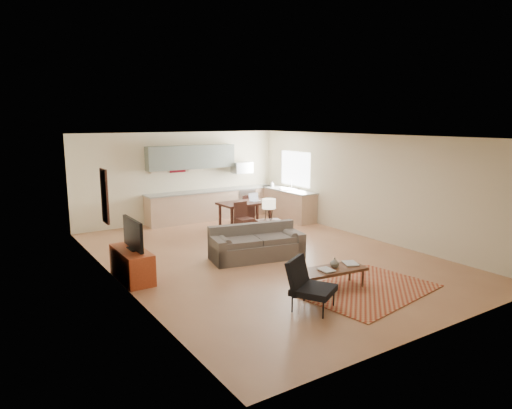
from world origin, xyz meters
TOP-DOWN VIEW (x-y plane):
  - room at (0.00, 0.00)m, footprint 9.00×9.00m
  - kitchen_counter_back at (0.90, 4.18)m, footprint 4.26×0.64m
  - kitchen_counter_right at (2.93, 3.00)m, footprint 0.64×2.26m
  - kitchen_range at (2.00, 4.18)m, footprint 0.62×0.62m
  - kitchen_microwave at (2.00, 4.20)m, footprint 0.62×0.40m
  - upper_cabinets at (0.30, 4.33)m, footprint 2.80×0.34m
  - window_right at (3.23, 3.00)m, footprint 0.02×1.40m
  - wall_art_left at (-3.21, 0.90)m, footprint 0.06×0.42m
  - triptych at (-0.10, 4.47)m, footprint 1.70×0.04m
  - rug at (0.41, -2.78)m, footprint 2.68×2.06m
  - sofa at (-0.21, -0.06)m, footprint 2.26×1.32m
  - coffee_table at (-0.11, -2.39)m, footprint 1.36×0.66m
  - book_a at (-0.38, -2.41)m, footprint 0.26×0.33m
  - book_b at (0.26, -2.32)m, footprint 0.49×0.51m
  - vase at (-0.00, -2.35)m, footprint 0.20×0.20m
  - armchair at (-0.97, -2.91)m, footprint 1.00×1.00m
  - tv_credenza at (-2.98, 0.12)m, footprint 0.50×1.29m
  - tv at (-2.93, 0.12)m, footprint 0.10×1.00m
  - console_table at (0.53, 0.55)m, footprint 0.65×0.51m
  - table_lamp at (0.53, 0.55)m, footprint 0.43×0.43m
  - dining_table at (1.13, 2.60)m, footprint 1.52×0.90m
  - dining_chair_near at (0.70, 1.94)m, footprint 0.45×0.47m
  - dining_chair_far at (1.56, 3.26)m, footprint 0.43×0.45m
  - laptop at (1.43, 2.50)m, footprint 0.34×0.27m
  - soap_bottle at (2.83, 3.69)m, footprint 0.09×0.09m

SIDE VIEW (x-z plane):
  - rug at x=0.41m, z-range 0.00..0.02m
  - coffee_table at x=-0.11m, z-range 0.00..0.40m
  - tv_credenza at x=-2.98m, z-range 0.00..0.60m
  - console_table at x=0.53m, z-range 0.00..0.67m
  - sofa at x=-0.21m, z-range 0.00..0.74m
  - dining_table at x=1.13m, z-range 0.00..0.76m
  - book_b at x=0.26m, z-range 0.39..0.42m
  - book_a at x=-0.38m, z-range 0.39..0.42m
  - armchair at x=-0.97m, z-range 0.00..0.84m
  - dining_chair_far at x=1.56m, z-range 0.00..0.86m
  - dining_chair_near at x=0.70m, z-range 0.00..0.88m
  - kitchen_range at x=2.00m, z-range 0.00..0.90m
  - kitchen_counter_back at x=0.90m, z-range 0.00..0.92m
  - kitchen_counter_right at x=2.93m, z-range 0.00..0.92m
  - vase at x=0.00m, z-range 0.39..0.57m
  - laptop at x=1.43m, z-range 0.76..1.00m
  - tv at x=-2.93m, z-range 0.60..1.19m
  - table_lamp at x=0.53m, z-range 0.67..1.21m
  - soap_bottle at x=2.83m, z-range 0.92..1.11m
  - room at x=0.00m, z-range -3.15..5.85m
  - kitchen_microwave at x=2.00m, z-range 1.38..1.73m
  - window_right at x=3.23m, z-range 1.02..2.08m
  - wall_art_left at x=-3.21m, z-range 1.00..2.10m
  - triptych at x=-0.10m, z-range 1.50..2.00m
  - upper_cabinets at x=0.30m, z-range 1.60..2.30m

